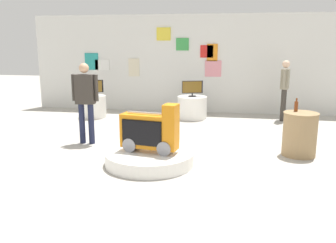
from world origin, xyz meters
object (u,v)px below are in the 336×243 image
object	(u,v)px
side_table_round	(300,134)
bottle_on_side_table	(296,106)
display_pedestal_left_rear	(192,107)
tv_on_center_rear	(93,87)
shopper_browsing_near_truck	(285,86)
novelty_firetruck_tv	(150,133)
display_pedestal_center_rear	(94,107)
shopper_browsing_rear	(85,97)
main_display_pedestal	(150,158)
tv_on_left_rear	(192,88)

from	to	relation	value
side_table_round	bottle_on_side_table	size ratio (longest dim) A/B	3.24
display_pedestal_left_rear	tv_on_center_rear	xyz separation A→B (m)	(-2.74, -0.32, 0.56)
tv_on_center_rear	side_table_round	bearing A→B (deg)	-28.12
shopper_browsing_near_truck	novelty_firetruck_tv	bearing A→B (deg)	-123.83
display_pedestal_center_rear	shopper_browsing_rear	world-z (taller)	shopper_browsing_rear
display_pedestal_left_rear	tv_on_center_rear	size ratio (longest dim) A/B	1.43
main_display_pedestal	display_pedestal_center_rear	xyz separation A→B (m)	(-2.41, 3.66, 0.19)
side_table_round	shopper_browsing_rear	world-z (taller)	shopper_browsing_rear
display_pedestal_center_rear	tv_on_center_rear	world-z (taller)	tv_on_center_rear
main_display_pedestal	shopper_browsing_rear	xyz separation A→B (m)	(-1.57, 1.08, 0.86)
bottle_on_side_table	shopper_browsing_near_truck	xyz separation A→B (m)	(0.23, 3.06, 0.03)
display_pedestal_left_rear	tv_on_center_rear	distance (m)	2.82
display_pedestal_left_rear	side_table_round	xyz separation A→B (m)	(2.30, -3.01, 0.11)
side_table_round	novelty_firetruck_tv	bearing A→B (deg)	-159.80
side_table_round	display_pedestal_center_rear	bearing A→B (deg)	151.84
main_display_pedestal	side_table_round	size ratio (longest dim) A/B	1.89
shopper_browsing_near_truck	tv_on_center_rear	bearing A→B (deg)	-174.77
tv_on_left_rear	shopper_browsing_rear	world-z (taller)	shopper_browsing_rear
tv_on_left_rear	tv_on_center_rear	bearing A→B (deg)	-173.51
bottle_on_side_table	shopper_browsing_near_truck	distance (m)	3.07
main_display_pedestal	novelty_firetruck_tv	bearing A→B (deg)	-30.03
shopper_browsing_near_truck	shopper_browsing_rear	bearing A→B (deg)	-145.09
novelty_firetruck_tv	display_pedestal_left_rear	xyz separation A→B (m)	(0.32, 3.98, -0.26)
side_table_round	shopper_browsing_rear	xyz separation A→B (m)	(-4.21, 0.13, 0.56)
display_pedestal_center_rear	shopper_browsing_near_truck	world-z (taller)	shopper_browsing_near_truck
display_pedestal_left_rear	shopper_browsing_rear	xyz separation A→B (m)	(-1.91, -2.89, 0.67)
novelty_firetruck_tv	display_pedestal_left_rear	world-z (taller)	novelty_firetruck_tv
novelty_firetruck_tv	shopper_browsing_near_truck	xyz separation A→B (m)	(2.77, 4.14, 0.38)
tv_on_center_rear	shopper_browsing_rear	world-z (taller)	shopper_browsing_rear
display_pedestal_center_rear	shopper_browsing_rear	bearing A→B (deg)	-72.06
tv_on_left_rear	shopper_browsing_near_truck	distance (m)	2.46
display_pedestal_center_rear	side_table_round	xyz separation A→B (m)	(5.05, -2.70, 0.11)
shopper_browsing_near_truck	bottle_on_side_table	bearing A→B (deg)	-94.31
main_display_pedestal	display_pedestal_center_rear	distance (m)	4.38
main_display_pedestal	display_pedestal_center_rear	world-z (taller)	display_pedestal_center_rear
novelty_firetruck_tv	side_table_round	size ratio (longest dim) A/B	1.26
tv_on_left_rear	tv_on_center_rear	distance (m)	2.76
bottle_on_side_table	shopper_browsing_rear	world-z (taller)	shopper_browsing_rear
novelty_firetruck_tv	shopper_browsing_near_truck	size ratio (longest dim) A/B	0.64
tv_on_left_rear	shopper_browsing_rear	bearing A→B (deg)	-123.51
display_pedestal_center_rear	tv_on_center_rear	distance (m)	0.56
display_pedestal_center_rear	tv_on_center_rear	size ratio (longest dim) A/B	1.20
tv_on_center_rear	shopper_browsing_rear	distance (m)	2.70
side_table_round	shopper_browsing_near_truck	size ratio (longest dim) A/B	0.50
novelty_firetruck_tv	display_pedestal_center_rear	distance (m)	4.40
display_pedestal_left_rear	tv_on_left_rear	size ratio (longest dim) A/B	1.45
display_pedestal_left_rear	bottle_on_side_table	bearing A→B (deg)	-52.54
novelty_firetruck_tv	tv_on_left_rear	xyz separation A→B (m)	(0.32, 3.98, 0.29)
display_pedestal_center_rear	novelty_firetruck_tv	bearing A→B (deg)	-56.54
bottle_on_side_table	shopper_browsing_near_truck	bearing A→B (deg)	85.69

